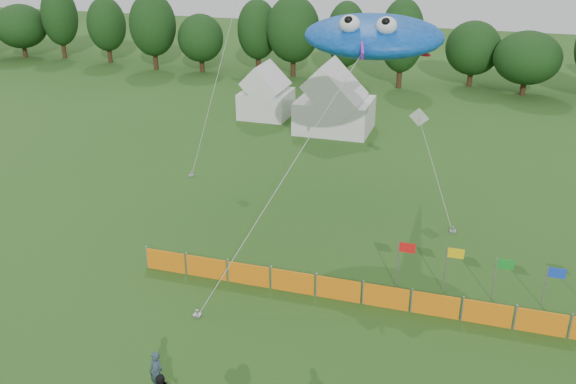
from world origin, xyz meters
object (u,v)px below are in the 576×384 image
(tent_right, at_px, (335,105))
(stingray_kite, at_px, (376,35))
(tent_left, at_px, (266,96))
(barrier_fence, at_px, (362,293))
(spectator_a, at_px, (156,373))

(tent_right, distance_m, stingray_kite, 16.16)
(tent_left, relative_size, barrier_fence, 0.19)
(tent_left, height_order, barrier_fence, tent_left)
(barrier_fence, relative_size, spectator_a, 12.49)
(tent_right, distance_m, spectator_a, 29.78)
(spectator_a, height_order, stingray_kite, stingray_kite)
(tent_right, bearing_deg, spectator_a, -88.02)
(tent_right, bearing_deg, barrier_fence, -73.67)
(tent_left, distance_m, tent_right, 6.40)
(tent_left, relative_size, stingray_kite, 0.18)
(barrier_fence, distance_m, spectator_a, 9.22)
(tent_left, bearing_deg, stingray_kite, -54.20)
(tent_right, xyz_separation_m, stingray_kite, (5.03, -13.38, 7.56))
(tent_left, relative_size, tent_right, 0.69)
(tent_right, xyz_separation_m, spectator_a, (1.03, -29.74, -1.17))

